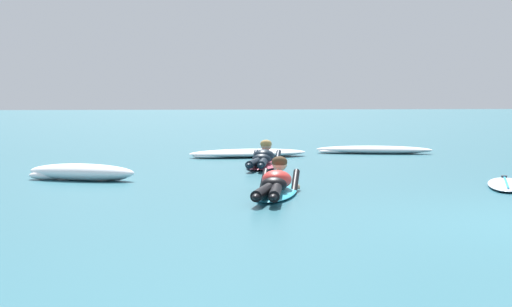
# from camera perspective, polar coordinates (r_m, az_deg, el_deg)

# --- Properties ---
(ground_plane) EXTENTS (120.00, 120.00, 0.00)m
(ground_plane) POSITION_cam_1_polar(r_m,az_deg,el_deg) (18.66, 7.27, -0.19)
(ground_plane) COLOR #2D6B7A
(surfer_near) EXTENTS (1.08, 2.67, 0.55)m
(surfer_near) POSITION_cam_1_polar(r_m,az_deg,el_deg) (11.29, 1.34, -2.17)
(surfer_near) COLOR #2DB2D1
(surfer_near) RESTS_ON ground
(surfer_far) EXTENTS (1.08, 2.42, 0.54)m
(surfer_far) POSITION_cam_1_polar(r_m,az_deg,el_deg) (15.68, 0.48, -0.45)
(surfer_far) COLOR #E54C66
(surfer_far) RESTS_ON ground
(drifting_surfboard) EXTENTS (1.23, 2.04, 0.16)m
(drifting_surfboard) POSITION_cam_1_polar(r_m,az_deg,el_deg) (12.96, 16.53, -1.99)
(drifting_surfboard) COLOR silver
(drifting_surfboard) RESTS_ON ground
(whitewater_front) EXTENTS (2.74, 1.30, 0.18)m
(whitewater_front) POSITION_cam_1_polar(r_m,az_deg,el_deg) (19.56, 7.98, 0.24)
(whitewater_front) COLOR white
(whitewater_front) RESTS_ON ground
(whitewater_mid_left) EXTENTS (1.86, 1.20, 0.27)m
(whitewater_mid_left) POSITION_cam_1_polar(r_m,az_deg,el_deg) (13.58, -11.68, -1.27)
(whitewater_mid_left) COLOR white
(whitewater_mid_left) RESTS_ON ground
(whitewater_mid_right) EXTENTS (2.74, 1.37, 0.18)m
(whitewater_mid_right) POSITION_cam_1_polar(r_m,az_deg,el_deg) (18.31, -0.52, 0.01)
(whitewater_mid_right) COLOR white
(whitewater_mid_right) RESTS_ON ground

